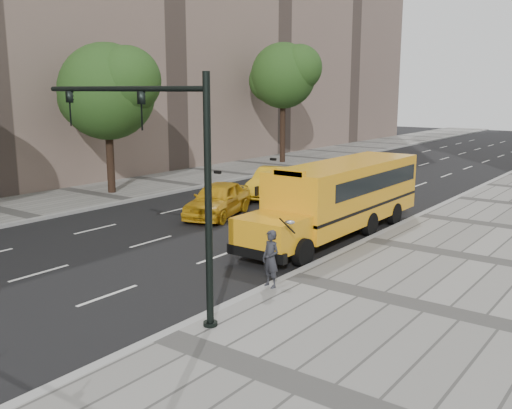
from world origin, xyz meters
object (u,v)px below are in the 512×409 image
Objects in this scene: pedestrian at (271,259)px; taxi_near at (218,199)px; tree_b at (108,91)px; tree_c at (284,75)px; school_bus at (343,192)px; taxi_far at (273,182)px; traffic_signal at (166,166)px.

taxi_near is at bearing 151.84° from pedestrian.
pedestrian is (16.55, -7.66, -4.90)m from tree_b.
tree_c is 30.80m from pedestrian.
school_bus is 7.78m from pedestrian.
taxi_far is at bearing 137.61° from pedestrian.
traffic_signal reaches higher than taxi_far.
school_bus is 6.64× the size of pedestrian.
school_bus is at bearing -12.34° from taxi_near.
tree_c is 16.05m from taxi_far.
tree_b is at bearing 144.98° from traffic_signal.
tree_c is 1.99× the size of taxi_near.
traffic_signal reaches higher than taxi_near.
pedestrian is (8.79, -12.68, 0.19)m from taxi_far.
pedestrian is (16.55, -25.25, -6.08)m from tree_c.
tree_b reaches higher than pedestrian.
traffic_signal is at bearing -86.35° from school_bus.
pedestrian reaches higher than taxi_near.
traffic_signal is (15.59, -10.93, -1.82)m from tree_b.
traffic_signal is (0.69, -10.83, 2.33)m from school_bus.
tree_b is at bearing 168.03° from pedestrian.
traffic_signal is at bearing -35.02° from tree_b.
school_bus reaches higher than taxi_near.
traffic_signal is at bearing -80.98° from taxi_far.
tree_c reaches higher than taxi_far.
tree_c reaches higher than pedestrian.
school_bus is 2.38× the size of taxi_near.
tree_c is 23.74m from school_bus.
pedestrian is at bearing 73.66° from traffic_signal.
tree_c is at bearing 130.11° from school_bus.
taxi_near is at bearing -64.98° from tree_c.
taxi_near is at bearing -99.50° from taxi_far.
tree_c is at bearing 90.01° from tree_b.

